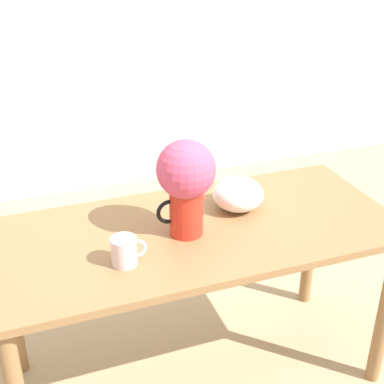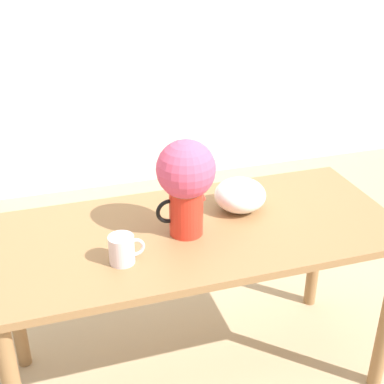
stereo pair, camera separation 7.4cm
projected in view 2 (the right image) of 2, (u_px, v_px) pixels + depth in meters
The scene contains 6 objects.
ground_plane at pixel (183, 371), 2.39m from camera, with size 12.00×12.00×0.00m, color tan.
wall_back at pixel (95, 5), 3.48m from camera, with size 8.00×0.05×2.60m.
table at pixel (196, 251), 2.09m from camera, with size 1.57×0.70×0.75m.
flower_vase at pixel (186, 179), 1.91m from camera, with size 0.22×0.22×0.37m.
coffee_mug at pixel (123, 249), 1.82m from camera, with size 0.13×0.09×0.10m.
white_bowl at pixel (240, 195), 2.15m from camera, with size 0.21×0.21×0.13m.
Camera 2 is at (-0.49, -1.69, 1.81)m, focal length 50.00 mm.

